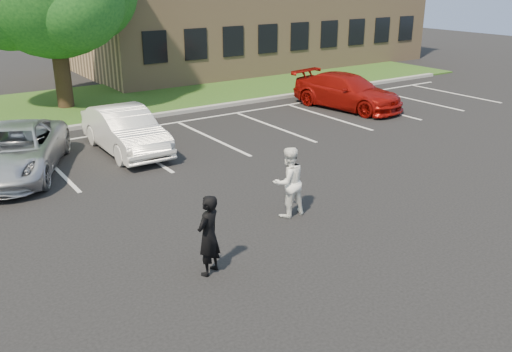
% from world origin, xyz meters
% --- Properties ---
extents(ground_plane, '(90.00, 90.00, 0.00)m').
position_xyz_m(ground_plane, '(0.00, 0.00, 0.00)').
color(ground_plane, black).
rests_on(ground_plane, ground).
extents(curb, '(40.00, 0.30, 0.15)m').
position_xyz_m(curb, '(0.00, 12.00, 0.07)').
color(curb, gray).
rests_on(curb, ground).
extents(grass_strip, '(44.00, 8.00, 0.08)m').
position_xyz_m(grass_strip, '(0.00, 16.00, 0.04)').
color(grass_strip, '#1F4C18').
rests_on(grass_strip, ground).
extents(stall_lines, '(34.00, 5.36, 0.01)m').
position_xyz_m(stall_lines, '(1.40, 8.95, 0.01)').
color(stall_lines, silver).
rests_on(stall_lines, ground).
extents(man_black_suit, '(0.72, 0.63, 1.65)m').
position_xyz_m(man_black_suit, '(-1.98, -0.27, 0.83)').
color(man_black_suit, black).
rests_on(man_black_suit, ground).
extents(man_white_shirt, '(0.88, 0.70, 1.74)m').
position_xyz_m(man_white_shirt, '(0.99, 1.06, 0.87)').
color(man_white_shirt, white).
rests_on(man_white_shirt, ground).
extents(car_silver_minivan, '(4.42, 5.76, 1.45)m').
position_xyz_m(car_silver_minivan, '(-3.87, 7.93, 0.73)').
color(car_silver_minivan, '#B8BAC1').
rests_on(car_silver_minivan, ground).
extents(car_white_sedan, '(1.59, 4.51, 1.48)m').
position_xyz_m(car_white_sedan, '(-0.35, 8.18, 0.74)').
color(car_white_sedan, white).
rests_on(car_white_sedan, ground).
extents(car_red_compact, '(3.01, 5.45, 1.50)m').
position_xyz_m(car_red_compact, '(10.15, 8.72, 0.75)').
color(car_red_compact, '#950F0A').
rests_on(car_red_compact, ground).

